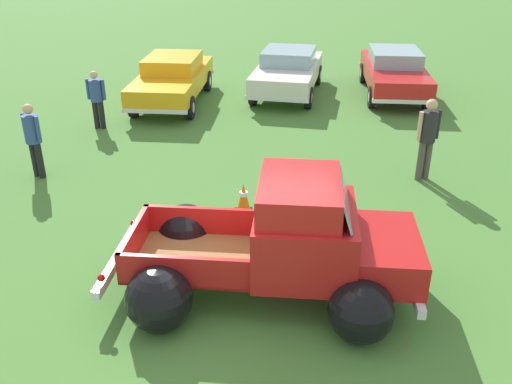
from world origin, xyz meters
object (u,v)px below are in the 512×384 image
object	(u,v)px
show_car_1	(288,70)
spectator_1	(428,134)
show_car_2	(394,71)
lane_cone_0	(244,199)
spectator_2	(33,136)
show_car_0	(172,78)
vintage_pickup_truck	(287,250)
spectator_0	(97,96)

from	to	relation	value
show_car_1	spectator_1	xyz separation A→B (m)	(2.27, -6.85, 0.27)
show_car_2	lane_cone_0	distance (m)	9.50
spectator_1	show_car_2	bearing A→B (deg)	-23.70
spectator_2	show_car_0	bearing A→B (deg)	9.70
show_car_1	lane_cone_0	distance (m)	8.40
show_car_2	spectator_2	world-z (taller)	spectator_2
vintage_pickup_truck	show_car_1	bearing A→B (deg)	92.24
spectator_1	lane_cone_0	distance (m)	4.29
spectator_2	lane_cone_0	size ratio (longest dim) A/B	2.67
show_car_2	spectator_2	distance (m)	11.39
show_car_1	spectator_0	world-z (taller)	spectator_0
spectator_0	spectator_2	world-z (taller)	spectator_2
spectator_0	vintage_pickup_truck	bearing A→B (deg)	-138.79
show_car_0	lane_cone_0	size ratio (longest dim) A/B	7.65
spectator_2	spectator_0	bearing A→B (deg)	22.04
spectator_0	spectator_1	size ratio (longest dim) A/B	0.87
show_car_0	spectator_2	bearing A→B (deg)	-16.77
show_car_2	spectator_1	bearing A→B (deg)	-2.00
lane_cone_0	spectator_2	bearing A→B (deg)	156.35
show_car_1	show_car_0	bearing A→B (deg)	-63.78
show_car_1	lane_cone_0	bearing A→B (deg)	2.61
spectator_2	lane_cone_0	bearing A→B (deg)	-78.77
show_car_2	spectator_2	xyz separation A→B (m)	(-9.69, -5.98, 0.18)
show_car_0	show_car_2	xyz separation A→B (m)	(7.11, 0.51, -0.00)
show_car_0	lane_cone_0	xyz separation A→B (m)	(1.94, -7.45, -0.47)
vintage_pickup_truck	spectator_2	distance (m)	6.83
vintage_pickup_truck	lane_cone_0	xyz separation A→B (m)	(-0.55, 2.61, -0.45)
spectator_0	spectator_1	bearing A→B (deg)	-103.99
show_car_1	lane_cone_0	size ratio (longest dim) A/B	7.43
lane_cone_0	show_car_2	bearing A→B (deg)	56.94
show_car_2	spectator_0	size ratio (longest dim) A/B	3.03
spectator_0	spectator_1	distance (m)	8.67
lane_cone_0	spectator_1	bearing A→B (deg)	18.72
lane_cone_0	show_car_0	bearing A→B (deg)	104.57
show_car_2	spectator_1	world-z (taller)	spectator_1
show_car_2	spectator_0	world-z (taller)	spectator_0
show_car_1	lane_cone_0	world-z (taller)	show_car_1
vintage_pickup_truck	spectator_1	bearing A→B (deg)	57.47
show_car_0	spectator_2	distance (m)	6.05
spectator_1	lane_cone_0	bearing A→B (deg)	95.10
show_car_1	show_car_2	size ratio (longest dim) A/B	0.97
show_car_0	spectator_0	world-z (taller)	spectator_0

